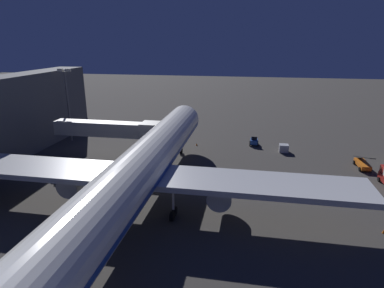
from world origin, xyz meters
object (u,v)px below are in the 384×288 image
at_px(belt_loader, 363,163).
at_px(traffic_cone_nose_port, 197,144).
at_px(airliner_at_gate, 137,175).
at_px(traffic_cone_nose_starboard, 176,143).
at_px(jet_bridge, 115,129).
at_px(apron_floodlight_mast, 67,99).
at_px(baggage_container_near_belt, 284,148).
at_px(baggage_tug_spare, 254,142).
at_px(traffic_cone_wingtip_svc_side, 384,231).

height_order(belt_loader, traffic_cone_nose_port, belt_loader).
xyz_separation_m(airliner_at_gate, traffic_cone_nose_port, (-2.20, -30.41, -5.58)).
bearing_deg(traffic_cone_nose_starboard, traffic_cone_nose_port, 180.00).
bearing_deg(airliner_at_gate, jet_bridge, -60.47).
height_order(apron_floodlight_mast, traffic_cone_nose_starboard, apron_floodlight_mast).
relative_size(airliner_at_gate, baggage_container_near_belt, 36.29).
bearing_deg(baggage_tug_spare, baggage_container_near_belt, 149.69).
xyz_separation_m(baggage_tug_spare, baggage_container_near_belt, (-5.81, 3.40, -0.02)).
height_order(airliner_at_gate, traffic_cone_nose_port, airliner_at_gate).
height_order(jet_bridge, belt_loader, jet_bridge).
xyz_separation_m(baggage_container_near_belt, traffic_cone_wingtip_svc_side, (-8.84, 27.61, -0.48)).
bearing_deg(traffic_cone_nose_starboard, airliner_at_gate, 94.14).
xyz_separation_m(apron_floodlight_mast, baggage_tug_spare, (-39.57, -3.91, -8.41)).
relative_size(airliner_at_gate, jet_bridge, 3.26).
height_order(apron_floodlight_mast, traffic_cone_wingtip_svc_side, apron_floodlight_mast).
height_order(airliner_at_gate, apron_floodlight_mast, airliner_at_gate).
xyz_separation_m(belt_loader, traffic_cone_wingtip_svc_side, (3.85, 21.19, -0.57)).
xyz_separation_m(jet_bridge, baggage_tug_spare, (-24.74, -14.01, -5.17)).
bearing_deg(traffic_cone_nose_port, jet_bridge, 41.96).
distance_m(jet_bridge, belt_loader, 43.74).
xyz_separation_m(apron_floodlight_mast, baggage_container_near_belt, (-45.38, -0.51, -8.43)).
height_order(traffic_cone_nose_port, traffic_cone_wingtip_svc_side, same).
relative_size(jet_bridge, apron_floodlight_mast, 1.26).
xyz_separation_m(jet_bridge, traffic_cone_nose_starboard, (-8.47, -11.57, -5.67)).
bearing_deg(airliner_at_gate, traffic_cone_wingtip_svc_side, -176.32).
xyz_separation_m(belt_loader, traffic_cone_nose_port, (30.37, -7.38, -0.57)).
xyz_separation_m(apron_floodlight_mast, traffic_cone_nose_starboard, (-23.30, -1.47, -8.91)).
xyz_separation_m(baggage_tug_spare, traffic_cone_wingtip_svc_side, (-14.65, 31.01, -0.50)).
relative_size(apron_floodlight_mast, baggage_tug_spare, 6.86).
distance_m(airliner_at_gate, traffic_cone_wingtip_svc_side, 29.31).
xyz_separation_m(airliner_at_gate, traffic_cone_nose_starboard, (2.20, -30.41, -5.58)).
height_order(jet_bridge, apron_floodlight_mast, apron_floodlight_mast).
height_order(baggage_container_near_belt, traffic_cone_nose_port, baggage_container_near_belt).
distance_m(traffic_cone_nose_starboard, traffic_cone_wingtip_svc_side, 42.10).
bearing_deg(traffic_cone_wingtip_svc_side, jet_bridge, -23.34).
height_order(baggage_tug_spare, traffic_cone_nose_starboard, baggage_tug_spare).
relative_size(apron_floodlight_mast, belt_loader, 1.90).
bearing_deg(baggage_container_near_belt, airliner_at_gate, 55.98).
distance_m(apron_floodlight_mast, belt_loader, 58.96).
bearing_deg(baggage_tug_spare, apron_floodlight_mast, 5.64).
bearing_deg(belt_loader, baggage_container_near_belt, -26.83).
bearing_deg(apron_floodlight_mast, traffic_cone_wingtip_svc_side, 153.44).
relative_size(belt_loader, traffic_cone_nose_port, 14.90).
xyz_separation_m(apron_floodlight_mast, belt_loader, (-58.07, 5.91, -8.34)).
distance_m(baggage_tug_spare, baggage_container_near_belt, 6.73).
relative_size(airliner_at_gate, traffic_cone_nose_port, 115.90).
distance_m(baggage_tug_spare, traffic_cone_nose_port, 12.13).
bearing_deg(traffic_cone_nose_starboard, belt_loader, 168.02).
xyz_separation_m(belt_loader, traffic_cone_nose_starboard, (34.77, -7.38, -0.57)).
xyz_separation_m(baggage_tug_spare, traffic_cone_nose_port, (11.87, 2.44, -0.50)).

